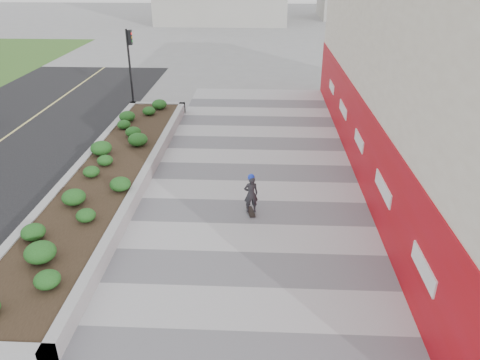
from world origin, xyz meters
name	(u,v)px	position (x,y,z in m)	size (l,w,h in m)	color
ground	(249,314)	(0.00, 0.00, 0.00)	(160.00, 160.00, 0.00)	gray
walkway	(252,245)	(0.00, 3.00, 0.01)	(8.00, 36.00, 0.01)	#A8A8AD
building	(444,71)	(6.98, 8.98, 3.98)	(6.04, 24.08, 8.00)	beige
planter	(110,173)	(-5.50, 7.00, 0.42)	(3.00, 18.00, 0.90)	#9E9EA0
traffic_signal_near	(130,56)	(-7.23, 17.50, 2.76)	(0.33, 0.28, 4.20)	black
manhole_cover	(268,245)	(0.50, 3.00, 0.00)	(0.44, 0.44, 0.01)	#595654
skateboarder	(251,194)	(-0.08, 4.90, 0.74)	(0.53, 0.75, 1.46)	beige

